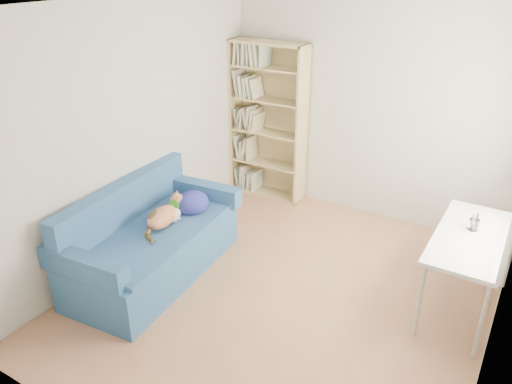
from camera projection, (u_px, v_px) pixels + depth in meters
ground at (285, 294)px, 4.75m from camera, size 4.00×4.00×0.00m
room_shell at (303, 131)px, 4.02m from camera, size 3.54×4.04×2.62m
sofa at (152, 241)px, 4.96m from camera, size 1.03×1.92×0.91m
bookshelf at (268, 128)px, 6.35m from camera, size 0.99×0.31×1.99m
desk at (471, 243)px, 4.29m from camera, size 0.58×1.27×0.75m
pen_cup at (474, 223)px, 4.33m from camera, size 0.09×0.09×0.17m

